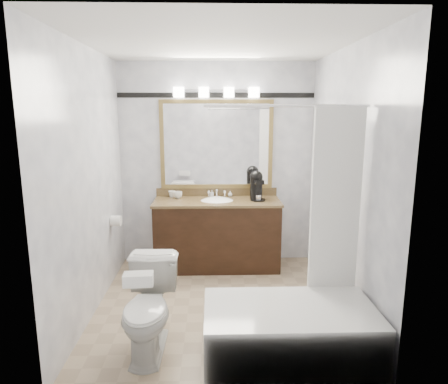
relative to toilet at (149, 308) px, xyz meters
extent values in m
cube|color=tan|center=(0.57, 0.75, -0.37)|extent=(2.40, 2.60, 0.01)
cube|color=white|center=(0.57, 0.75, 2.14)|extent=(2.40, 2.60, 0.01)
cube|color=white|center=(0.57, 2.06, 0.88)|extent=(2.40, 0.01, 2.50)
cube|color=white|center=(0.57, -0.55, 0.88)|extent=(2.40, 0.01, 2.50)
cube|color=white|center=(-0.64, 0.75, 0.88)|extent=(0.01, 2.60, 2.50)
cube|color=white|center=(1.77, 0.75, 0.88)|extent=(0.01, 2.60, 2.50)
cube|color=black|center=(0.57, 1.77, 0.04)|extent=(1.50, 0.55, 0.82)
cube|color=olive|center=(0.57, 1.77, 0.47)|extent=(1.53, 0.58, 0.03)
cube|color=olive|center=(0.57, 2.04, 0.53)|extent=(1.53, 0.03, 0.10)
ellipsoid|color=white|center=(0.57, 1.77, 0.45)|extent=(0.44, 0.34, 0.14)
cube|color=olive|center=(0.57, 2.03, 1.66)|extent=(1.40, 0.04, 0.05)
cube|color=olive|center=(0.57, 2.03, 0.61)|extent=(1.40, 0.04, 0.05)
cube|color=olive|center=(-0.11, 2.03, 1.13)|extent=(0.05, 0.04, 1.00)
cube|color=olive|center=(1.24, 2.03, 1.13)|extent=(0.05, 0.04, 1.00)
cube|color=white|center=(0.57, 2.04, 1.13)|extent=(1.30, 0.01, 1.00)
cube|color=silver|center=(0.57, 2.02, 1.78)|extent=(0.90, 0.05, 0.03)
cube|color=white|center=(0.12, 1.97, 1.76)|extent=(0.12, 0.12, 0.12)
cube|color=white|center=(0.42, 1.97, 1.76)|extent=(0.12, 0.12, 0.12)
cube|color=white|center=(0.72, 1.97, 1.76)|extent=(0.12, 0.12, 0.12)
cube|color=white|center=(1.02, 1.97, 1.76)|extent=(0.12, 0.12, 0.12)
cube|color=black|center=(0.57, 2.05, 1.73)|extent=(2.40, 0.01, 0.06)
cube|color=white|center=(1.10, -0.17, -0.14)|extent=(1.30, 0.72, 0.45)
cylinder|color=silver|center=(1.10, 0.21, 1.58)|extent=(1.30, 0.02, 0.02)
cube|color=white|center=(1.52, 0.20, 0.81)|extent=(0.40, 0.04, 1.55)
cylinder|color=white|center=(-0.57, 1.42, 0.33)|extent=(0.11, 0.12, 0.12)
imported|color=white|center=(0.00, 0.00, 0.00)|extent=(0.43, 0.73, 0.74)
cube|color=white|center=(0.00, -0.37, 0.41)|extent=(0.21, 0.12, 0.08)
cylinder|color=black|center=(1.06, 1.75, 0.49)|extent=(0.18, 0.18, 0.02)
cylinder|color=black|center=(1.04, 1.81, 0.62)|extent=(0.15, 0.15, 0.27)
sphere|color=black|center=(1.04, 1.81, 0.76)|extent=(0.16, 0.16, 0.16)
cube|color=black|center=(1.06, 1.73, 0.71)|extent=(0.13, 0.13, 0.05)
cylinder|color=silver|center=(1.06, 1.73, 0.52)|extent=(0.06, 0.06, 0.06)
imported|color=white|center=(0.08, 1.91, 0.52)|extent=(0.12, 0.12, 0.08)
imported|color=white|center=(0.00, 1.98, 0.52)|extent=(0.10, 0.10, 0.08)
imported|color=white|center=(0.50, 1.95, 0.53)|extent=(0.05, 0.05, 0.09)
imported|color=white|center=(0.73, 1.99, 0.52)|extent=(0.06, 0.06, 0.07)
cube|color=beige|center=(0.57, 1.89, 0.49)|extent=(0.08, 0.06, 0.02)
camera|label=1|loc=(0.51, -2.94, 1.54)|focal=32.00mm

